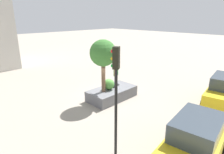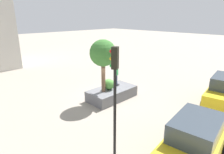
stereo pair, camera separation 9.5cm
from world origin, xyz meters
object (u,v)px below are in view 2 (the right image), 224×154
planter_ledge (112,93)px  traffic_light_corner (115,86)px  skateboard (116,85)px  skateboarder (116,73)px  plaza_tree (103,54)px  pedestrian_crossing (212,94)px  taxi_cab (193,143)px

planter_ledge → traffic_light_corner: 6.78m
skateboard → traffic_light_corner: size_ratio=0.17×
traffic_light_corner → planter_ledge: bearing=-133.3°
traffic_light_corner → skateboard: bearing=-136.0°
skateboarder → plaza_tree: bearing=5.6°
plaza_tree → pedestrian_crossing: 7.83m
skateboarder → taxi_cab: bearing=68.1°
plaza_tree → taxi_cab: size_ratio=0.79×
skateboarder → traffic_light_corner: 6.81m
traffic_light_corner → taxi_cab: bearing=125.4°
skateboard → pedestrian_crossing: bearing=120.5°
skateboarder → taxi_cab: size_ratio=0.36×
plaza_tree → skateboard: (-1.39, -0.14, -2.66)m
plaza_tree → skateboarder: size_ratio=2.22×
planter_ledge → taxi_cab: bearing=71.7°
skateboarder → traffic_light_corner: size_ratio=0.34×
skateboard → skateboarder: (-0.00, 0.00, 0.97)m
taxi_cab → plaza_tree: bearing=-102.1°
planter_ledge → skateboard: size_ratio=4.40×
pedestrian_crossing → plaza_tree: bearing=-49.7°
plaza_tree → traffic_light_corner: traffic_light_corner is taller
planter_ledge → traffic_light_corner: traffic_light_corner is taller
taxi_cab → traffic_light_corner: 3.91m
planter_ledge → skateboard: 0.75m
planter_ledge → pedestrian_crossing: pedestrian_crossing is taller
plaza_tree → skateboard: size_ratio=4.44×
taxi_cab → traffic_light_corner: traffic_light_corner is taller
skateboarder → planter_ledge: bearing=15.8°
plaza_tree → pedestrian_crossing: plaza_tree is taller
skateboard → traffic_light_corner: (4.79, 4.63, 2.43)m
plaza_tree → skateboard: 3.00m
plaza_tree → traffic_light_corner: 5.63m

